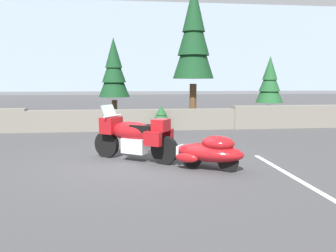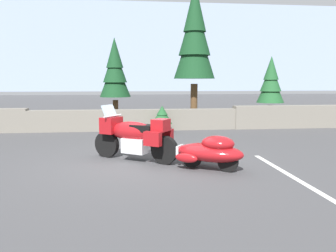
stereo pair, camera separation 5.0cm
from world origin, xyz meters
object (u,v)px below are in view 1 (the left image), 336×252
Objects in this scene: touring_motorcycle at (134,135)px; pine_tree_secondary at (114,71)px; car_shaped_trailer at (210,151)px; pine_tree_far_right at (270,82)px; pine_tree_tall at (194,36)px.

pine_tree_secondary reaches higher than touring_motorcycle.
car_shaped_trailer is 8.61m from pine_tree_far_right.
pine_tree_tall is (1.21, 8.16, 3.47)m from car_shaped_trailer.
pine_tree_far_right is (3.21, -0.92, -2.01)m from pine_tree_tall.
pine_tree_tall reaches higher than car_shaped_trailer.
car_shaped_trailer is 8.52m from pine_tree_secondary.
pine_tree_far_right is at bearing 58.55° from car_shaped_trailer.
touring_motorcycle is at bearing 146.54° from car_shaped_trailer.
car_shaped_trailer is 0.54× the size of pine_tree_secondary.
pine_tree_secondary is (-2.31, 7.97, 1.94)m from car_shaped_trailer.
pine_tree_far_right reaches higher than touring_motorcycle.
pine_tree_tall is at bearing 164.07° from pine_tree_far_right.
pine_tree_secondary is 6.79m from pine_tree_far_right.
touring_motorcycle is 7.14m from pine_tree_secondary.
pine_tree_tall is at bearing 81.54° from car_shaped_trailer.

